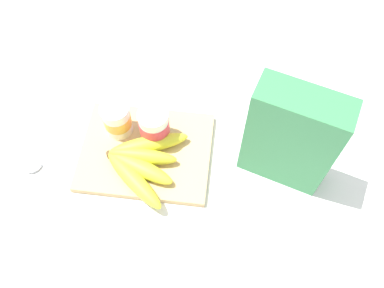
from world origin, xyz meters
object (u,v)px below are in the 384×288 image
at_px(yogurt_cup_front, 117,119).
at_px(spoon, 45,162).
at_px(yogurt_cup_back, 154,126).
at_px(banana_bunch, 142,161).
at_px(cutting_board, 146,152).
at_px(cereal_box, 291,137).

distance_m(yogurt_cup_front, spoon, 0.19).
relative_size(yogurt_cup_back, spoon, 0.82).
bearing_deg(banana_bunch, cutting_board, 89.29).
distance_m(cutting_board, spoon, 0.23).
bearing_deg(cutting_board, yogurt_cup_back, 65.33).
distance_m(yogurt_cup_front, banana_bunch, 0.11).
height_order(yogurt_cup_back, spoon, yogurt_cup_back).
bearing_deg(banana_bunch, yogurt_cup_front, 128.89).
xyz_separation_m(cutting_board, yogurt_cup_back, (0.02, 0.04, 0.05)).
distance_m(cutting_board, yogurt_cup_front, 0.10).
bearing_deg(spoon, banana_bunch, 3.59).
bearing_deg(cutting_board, banana_bunch, -90.71).
relative_size(yogurt_cup_front, spoon, 0.77).
bearing_deg(yogurt_cup_front, cereal_box, -7.03).
height_order(banana_bunch, spoon, banana_bunch).
distance_m(cereal_box, spoon, 0.55).
relative_size(yogurt_cup_front, yogurt_cup_back, 0.94).
bearing_deg(banana_bunch, yogurt_cup_back, 76.69).
bearing_deg(yogurt_cup_back, cutting_board, -114.67).
bearing_deg(cutting_board, cereal_box, 0.32).
xyz_separation_m(cereal_box, banana_bunch, (-0.31, -0.04, -0.10)).
relative_size(cutting_board, yogurt_cup_front, 3.40).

